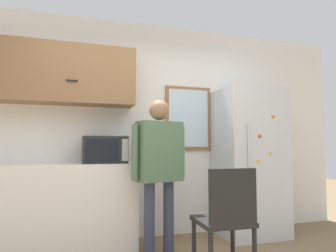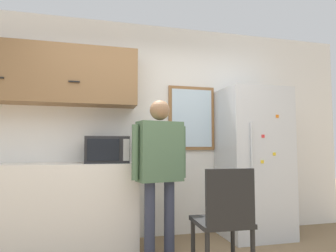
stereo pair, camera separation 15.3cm
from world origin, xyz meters
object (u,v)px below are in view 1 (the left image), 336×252
at_px(microwave, 104,150).
at_px(person, 159,160).
at_px(refrigerator, 249,162).
at_px(chair, 227,216).

height_order(microwave, person, person).
bearing_deg(microwave, person, -36.18).
relative_size(microwave, refrigerator, 0.26).
relative_size(refrigerator, chair, 1.98).
bearing_deg(chair, person, -55.89).
xyz_separation_m(person, refrigerator, (1.29, 0.34, -0.06)).
distance_m(person, chair, 0.91).
bearing_deg(person, microwave, 131.74).
distance_m(microwave, person, 0.66).
height_order(person, refrigerator, refrigerator).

